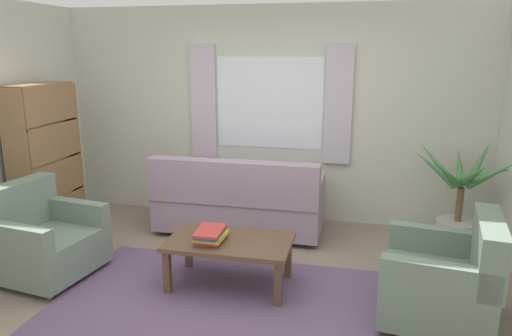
# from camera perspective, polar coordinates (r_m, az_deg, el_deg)

# --- Properties ---
(ground_plane) EXTENTS (6.24, 6.24, 0.00)m
(ground_plane) POSITION_cam_1_polar(r_m,az_deg,el_deg) (4.16, -4.63, -15.92)
(ground_plane) COLOR gray
(wall_back) EXTENTS (5.32, 0.12, 2.60)m
(wall_back) POSITION_cam_1_polar(r_m,az_deg,el_deg) (5.84, 1.74, 6.48)
(wall_back) COLOR beige
(wall_back) RESTS_ON ground_plane
(window_with_curtains) EXTENTS (1.98, 0.07, 1.40)m
(window_with_curtains) POSITION_cam_1_polar(r_m,az_deg,el_deg) (5.74, 1.59, 7.86)
(window_with_curtains) COLOR white
(area_rug) EXTENTS (2.75, 1.73, 0.01)m
(area_rug) POSITION_cam_1_polar(r_m,az_deg,el_deg) (4.15, -4.64, -15.84)
(area_rug) COLOR #604C6B
(area_rug) RESTS_ON ground_plane
(couch) EXTENTS (1.90, 0.82, 0.92)m
(couch) POSITION_cam_1_polar(r_m,az_deg,el_deg) (5.43, -2.16, -4.22)
(couch) COLOR #998499
(couch) RESTS_ON ground_plane
(armchair_left) EXTENTS (0.93, 0.95, 0.88)m
(armchair_left) POSITION_cam_1_polar(r_m,az_deg,el_deg) (4.88, -24.53, -7.90)
(armchair_left) COLOR slate
(armchair_left) RESTS_ON ground_plane
(armchair_right) EXTENTS (0.93, 0.95, 0.88)m
(armchair_right) POSITION_cam_1_polar(r_m,az_deg,el_deg) (4.00, 22.00, -12.47)
(armchair_right) COLOR slate
(armchair_right) RESTS_ON ground_plane
(coffee_table) EXTENTS (1.10, 0.64, 0.44)m
(coffee_table) POSITION_cam_1_polar(r_m,az_deg,el_deg) (4.25, -3.24, -9.42)
(coffee_table) COLOR brown
(coffee_table) RESTS_ON ground_plane
(book_stack_on_table) EXTENTS (0.25, 0.35, 0.11)m
(book_stack_on_table) POSITION_cam_1_polar(r_m,az_deg,el_deg) (4.19, -5.59, -8.07)
(book_stack_on_table) COLOR #B23833
(book_stack_on_table) RESTS_ON coffee_table
(potted_plant) EXTENTS (1.01, 1.16, 1.13)m
(potted_plant) POSITION_cam_1_polar(r_m,az_deg,el_deg) (5.48, 23.48, -4.14)
(potted_plant) COLOR #B7B2A8
(potted_plant) RESTS_ON ground_plane
(bookshelf) EXTENTS (0.30, 0.94, 1.72)m
(bookshelf) POSITION_cam_1_polar(r_m,az_deg,el_deg) (5.87, -23.73, 0.01)
(bookshelf) COLOR olive
(bookshelf) RESTS_ON ground_plane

